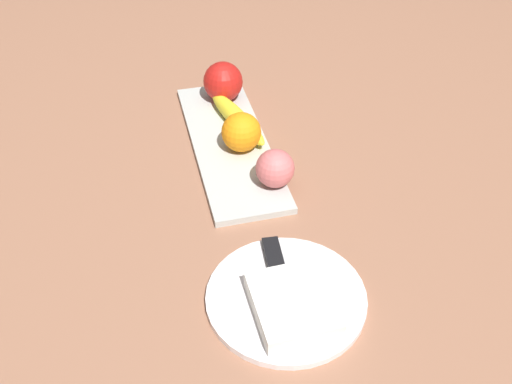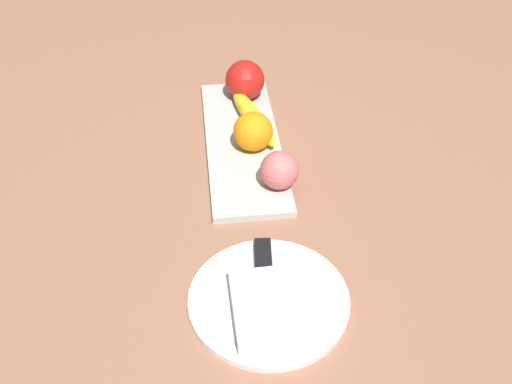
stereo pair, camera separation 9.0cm
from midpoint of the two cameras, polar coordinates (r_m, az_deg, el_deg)
name	(u,v)px [view 1 (the left image)]	position (r m, az deg, el deg)	size (l,w,h in m)	color
ground_plane	(226,137)	(1.10, -5.32, 5.35)	(2.40, 2.40, 0.00)	#95644B
fruit_tray	(232,144)	(1.07, -4.83, 4.64)	(0.41, 0.13, 0.01)	#B9BEB9
apple	(223,82)	(1.17, -5.51, 10.67)	(0.08, 0.08, 0.08)	red
banana	(237,118)	(1.10, -4.27, 7.19)	(0.20, 0.03, 0.03)	yellow
orange_near_apple	(241,132)	(1.02, -3.99, 5.79)	(0.07, 0.07, 0.07)	orange
peach	(275,168)	(0.94, -0.85, 2.22)	(0.06, 0.06, 0.06)	#D56869
dinner_plate	(289,297)	(0.80, -0.03, -10.44)	(0.22, 0.22, 0.01)	white
folded_napkin	(295,304)	(0.77, 0.47, -11.12)	(0.12, 0.10, 0.03)	white
knife	(278,270)	(0.82, -0.97, -7.86)	(0.18, 0.04, 0.01)	silver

